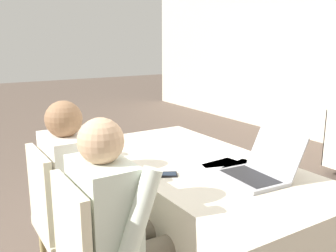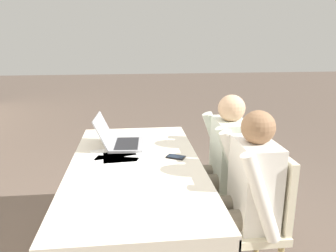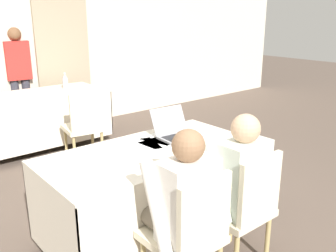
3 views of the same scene
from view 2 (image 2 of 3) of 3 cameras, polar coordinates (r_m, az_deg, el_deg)
The scene contains 10 objects.
conference_table_near at distance 2.24m, azimuth -5.51°, elevation -10.80°, with size 1.72×0.86×0.76m.
laptop at distance 2.51m, azimuth -8.36°, elevation -2.48°, with size 0.36×0.37×0.24m.
cell_phone at distance 2.26m, azimuth 1.37°, elevation -5.41°, with size 0.12×0.14×0.01m.
paper_beside_laptop at distance 2.38m, azimuth -9.58°, elevation -4.62°, with size 0.28×0.34×0.00m.
paper_centre_table at distance 2.30m, azimuth -7.52°, elevation -5.32°, with size 0.23×0.31×0.00m.
paper_left_edge at distance 2.22m, azimuth -9.42°, elevation -6.19°, with size 0.28×0.34×0.00m.
chair_near_left at distance 2.19m, azimuth 15.03°, elevation -14.54°, with size 0.44×0.44×0.89m.
chair_near_right at distance 2.62m, azimuth 10.94°, elevation -9.03°, with size 0.44×0.44×0.89m.
person_checkered_shirt at distance 2.08m, azimuth 12.65°, elevation -11.03°, with size 0.50×0.52×1.15m.
person_white_shirt at distance 2.53m, azimuth 8.89°, elevation -5.90°, with size 0.50×0.52×1.15m.
Camera 2 is at (-2.01, 0.01, 1.57)m, focal length 35.00 mm.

